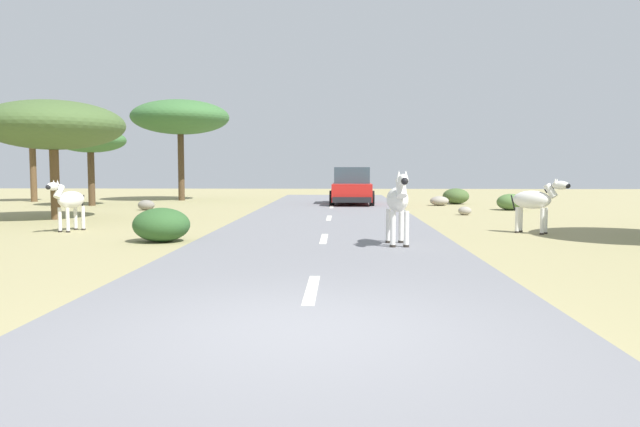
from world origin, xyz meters
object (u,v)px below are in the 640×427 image
(zebra_0, at_px, (398,201))
(tree_7, at_px, (90,141))
(bush_0, at_px, (161,225))
(rock_0, at_px, (439,201))
(rock_2, at_px, (465,211))
(zebra_3, at_px, (535,201))
(rock_1, at_px, (146,205))
(car_0, at_px, (352,187))
(zebra_1, at_px, (69,201))
(bush_1, at_px, (456,196))
(bush_2, at_px, (511,202))
(tree_1, at_px, (180,118))
(tree_3, at_px, (32,134))
(tree_2, at_px, (53,126))

(zebra_0, bearing_deg, tree_7, -51.07)
(bush_0, bearing_deg, rock_0, 58.07)
(zebra_0, bearing_deg, rock_2, -112.59)
(zebra_3, xyz_separation_m, rock_1, (-13.21, 8.50, -0.67))
(car_0, height_order, tree_7, tree_7)
(bush_0, bearing_deg, tree_7, 118.55)
(zebra_0, relative_size, bush_0, 1.30)
(zebra_1, relative_size, bush_1, 1.17)
(zebra_1, distance_m, tree_7, 12.24)
(bush_1, distance_m, bush_2, 4.50)
(tree_1, bearing_deg, bush_1, -11.29)
(zebra_1, xyz_separation_m, bush_2, (14.49, 8.93, -0.51))
(tree_3, bearing_deg, rock_1, -37.76)
(tree_1, distance_m, bush_0, 19.21)
(car_0, relative_size, rock_2, 8.95)
(tree_2, height_order, tree_3, tree_3)
(rock_2, bearing_deg, rock_0, 90.08)
(tree_2, distance_m, rock_1, 5.66)
(zebra_1, bearing_deg, zebra_3, -167.09)
(tree_2, bearing_deg, zebra_1, -59.69)
(zebra_1, height_order, bush_1, zebra_1)
(tree_7, bearing_deg, car_0, 4.61)
(zebra_3, height_order, rock_2, zebra_3)
(bush_2, height_order, rock_2, bush_2)
(tree_1, bearing_deg, bush_2, -24.36)
(zebra_1, bearing_deg, bush_2, -134.89)
(tree_3, bearing_deg, zebra_3, -34.71)
(rock_0, xyz_separation_m, rock_1, (-12.67, -3.55, -0.01))
(zebra_3, distance_m, rock_1, 15.72)
(zebra_1, distance_m, rock_0, 16.96)
(zebra_1, xyz_separation_m, bush_1, (13.04, 13.19, -0.47))
(tree_2, distance_m, tree_3, 12.44)
(zebra_3, height_order, rock_0, zebra_3)
(bush_0, distance_m, bush_2, 15.86)
(bush_0, bearing_deg, car_0, 71.89)
(tree_3, distance_m, rock_0, 21.02)
(bush_2, bearing_deg, tree_2, -163.01)
(zebra_3, bearing_deg, tree_2, -67.38)
(zebra_0, distance_m, zebra_3, 4.91)
(bush_0, distance_m, rock_2, 12.21)
(tree_7, bearing_deg, zebra_3, -34.35)
(zebra_1, relative_size, tree_1, 0.28)
(tree_3, bearing_deg, bush_2, -13.64)
(tree_2, relative_size, rock_2, 9.62)
(tree_1, bearing_deg, car_0, -22.23)
(rock_2, bearing_deg, tree_7, 162.52)
(zebra_1, height_order, rock_2, zebra_1)
(rock_2, bearing_deg, zebra_3, -85.19)
(tree_3, height_order, bush_1, tree_3)
(tree_7, relative_size, rock_0, 4.12)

